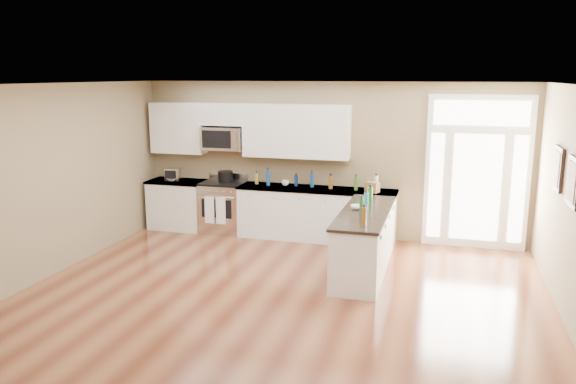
{
  "coord_description": "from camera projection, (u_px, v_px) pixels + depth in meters",
  "views": [
    {
      "loc": [
        2.02,
        -5.85,
        2.92
      ],
      "look_at": [
        -0.2,
        2.0,
        1.21
      ],
      "focal_mm": 35.0,
      "sensor_mm": 36.0,
      "label": 1
    }
  ],
  "objects": [
    {
      "name": "ground",
      "position": [
        258.0,
        326.0,
        6.65
      ],
      "size": [
        8.0,
        8.0,
        0.0
      ],
      "primitive_type": "plane",
      "color": "#5B2A19"
    },
    {
      "name": "room_shell",
      "position": [
        257.0,
        185.0,
        6.29
      ],
      "size": [
        8.0,
        8.0,
        8.0
      ],
      "color": "#867655",
      "rests_on": "ground"
    },
    {
      "name": "back_cabinet_left",
      "position": [
        179.0,
        206.0,
        10.79
      ],
      "size": [
        1.1,
        0.66,
        0.94
      ],
      "color": "white",
      "rests_on": "ground"
    },
    {
      "name": "back_cabinet_right",
      "position": [
        316.0,
        215.0,
        10.07
      ],
      "size": [
        2.85,
        0.66,
        0.94
      ],
      "color": "white",
      "rests_on": "ground"
    },
    {
      "name": "peninsula_cabinet",
      "position": [
        364.0,
        243.0,
        8.42
      ],
      "size": [
        0.69,
        2.32,
        0.94
      ],
      "color": "white",
      "rests_on": "ground"
    },
    {
      "name": "upper_cabinet_left",
      "position": [
        178.0,
        128.0,
        10.63
      ],
      "size": [
        1.04,
        0.33,
        0.95
      ],
      "primitive_type": "cube",
      "color": "white",
      "rests_on": "room_shell"
    },
    {
      "name": "upper_cabinet_right",
      "position": [
        296.0,
        131.0,
        10.01
      ],
      "size": [
        1.94,
        0.33,
        0.95
      ],
      "primitive_type": "cube",
      "color": "white",
      "rests_on": "room_shell"
    },
    {
      "name": "upper_cabinet_short",
      "position": [
        224.0,
        114.0,
        10.32
      ],
      "size": [
        0.82,
        0.33,
        0.4
      ],
      "primitive_type": "cube",
      "color": "white",
      "rests_on": "room_shell"
    },
    {
      "name": "microwave",
      "position": [
        223.0,
        138.0,
        10.38
      ],
      "size": [
        0.78,
        0.41,
        0.42
      ],
      "color": "silver",
      "rests_on": "room_shell"
    },
    {
      "name": "entry_door",
      "position": [
        477.0,
        173.0,
        9.42
      ],
      "size": [
        1.7,
        0.1,
        2.6
      ],
      "color": "white",
      "rests_on": "ground"
    },
    {
      "name": "wall_art_near",
      "position": [
        557.0,
        168.0,
        7.44
      ],
      "size": [
        0.05,
        0.58,
        0.58
      ],
      "color": "black",
      "rests_on": "room_shell"
    },
    {
      "name": "wall_art_far",
      "position": [
        573.0,
        182.0,
        6.5
      ],
      "size": [
        0.05,
        0.58,
        0.58
      ],
      "color": "black",
      "rests_on": "room_shell"
    },
    {
      "name": "kitchen_range",
      "position": [
        223.0,
        207.0,
        10.54
      ],
      "size": [
        0.79,
        0.7,
        1.08
      ],
      "color": "silver",
      "rests_on": "ground"
    },
    {
      "name": "stockpot",
      "position": [
        226.0,
        176.0,
        10.49
      ],
      "size": [
        0.32,
        0.32,
        0.21
      ],
      "primitive_type": "cylinder",
      "rotation": [
        0.0,
        0.0,
        -0.2
      ],
      "color": "black",
      "rests_on": "kitchen_range"
    },
    {
      "name": "toaster_oven",
      "position": [
        173.0,
        174.0,
        10.69
      ],
      "size": [
        0.3,
        0.26,
        0.23
      ],
      "primitive_type": "cube",
      "rotation": [
        0.0,
        0.0,
        0.18
      ],
      "color": "silver",
      "rests_on": "back_cabinet_left"
    },
    {
      "name": "cardboard_box",
      "position": [
        372.0,
        187.0,
        9.6
      ],
      "size": [
        0.26,
        0.22,
        0.18
      ],
      "primitive_type": "cube",
      "rotation": [
        0.0,
        0.0,
        -0.34
      ],
      "color": "brown",
      "rests_on": "back_cabinet_right"
    },
    {
      "name": "bowl_left",
      "position": [
        172.0,
        179.0,
        10.65
      ],
      "size": [
        0.26,
        0.26,
        0.05
      ],
      "primitive_type": "imported",
      "rotation": [
        0.0,
        0.0,
        -0.24
      ],
      "color": "white",
      "rests_on": "back_cabinet_left"
    },
    {
      "name": "bowl_peninsula",
      "position": [
        357.0,
        207.0,
        8.41
      ],
      "size": [
        0.2,
        0.2,
        0.06
      ],
      "primitive_type": "imported",
      "rotation": [
        0.0,
        0.0,
        -0.08
      ],
      "color": "white",
      "rests_on": "peninsula_cabinet"
    },
    {
      "name": "cup_counter",
      "position": [
        285.0,
        183.0,
        10.18
      ],
      "size": [
        0.15,
        0.15,
        0.1
      ],
      "primitive_type": "imported",
      "rotation": [
        0.0,
        0.0,
        -0.16
      ],
      "color": "white",
      "rests_on": "back_cabinet_right"
    },
    {
      "name": "counter_bottles",
      "position": [
        336.0,
        190.0,
        9.21
      ],
      "size": [
        2.39,
        2.44,
        0.29
      ],
      "color": "#19591E",
      "rests_on": "back_cabinet_right"
    }
  ]
}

